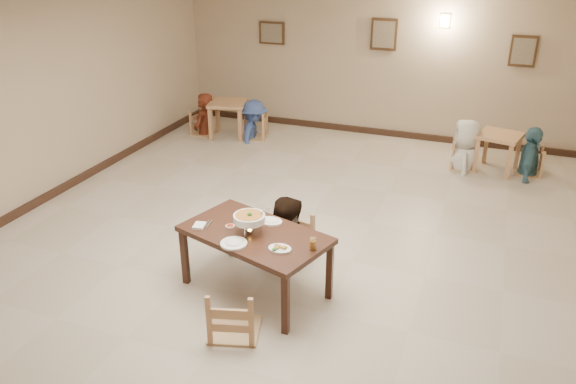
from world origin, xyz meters
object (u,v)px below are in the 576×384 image
at_px(main_table, 255,239).
at_px(main_diner, 284,197).
at_px(bg_diner_b, 253,100).
at_px(bg_diner_d, 536,127).
at_px(bg_chair_rl, 466,143).
at_px(bg_diner_c, 469,120).
at_px(bg_chair_rr, 532,149).
at_px(bg_table_left, 228,108).
at_px(bg_diner_a, 202,93).
at_px(chair_far, 288,220).
at_px(bg_table_right, 499,141).
at_px(drink_glass, 313,244).
at_px(chair_near, 233,288).
at_px(bg_chair_ll, 203,112).
at_px(curry_warmer, 249,218).
at_px(bg_chair_lr, 254,113).

xyz_separation_m(main_table, main_diner, (0.07, 0.71, 0.20)).
bearing_deg(bg_diner_b, bg_diner_d, -101.35).
relative_size(bg_chair_rl, bg_diner_b, 0.60).
relative_size(bg_diner_c, bg_diner_d, 1.06).
height_order(bg_chair_rl, bg_chair_rr, bg_chair_rl).
distance_m(bg_table_left, bg_diner_a, 0.59).
distance_m(chair_far, bg_chair_rl, 4.31).
distance_m(bg_table_left, bg_diner_d, 5.65).
xyz_separation_m(main_table, bg_table_right, (2.43, 4.75, -0.14)).
distance_m(bg_table_right, bg_diner_c, 0.63).
relative_size(drink_glass, bg_diner_c, 0.08).
bearing_deg(bg_table_right, chair_far, -120.26).
bearing_deg(drink_glass, chair_far, 124.37).
relative_size(bg_table_right, bg_chair_rr, 0.89).
height_order(bg_table_right, bg_chair_rl, bg_chair_rl).
height_order(chair_near, bg_table_left, chair_near).
bearing_deg(bg_chair_ll, bg_table_right, -82.26).
height_order(main_diner, bg_diner_b, main_diner).
relative_size(curry_warmer, bg_chair_lr, 0.37).
relative_size(bg_table_left, bg_diner_a, 0.51).
relative_size(chair_near, bg_diner_b, 0.69).
xyz_separation_m(bg_table_right, bg_diner_b, (-4.60, 0.10, 0.24)).
bearing_deg(bg_table_right, bg_chair_rl, -172.34).
relative_size(bg_chair_rr, bg_diner_d, 0.55).
height_order(chair_far, bg_chair_rl, chair_far).
relative_size(bg_table_right, bg_chair_ll, 0.87).
bearing_deg(main_table, bg_table_right, 80.50).
distance_m(bg_chair_ll, bg_chair_rl, 5.11).
xyz_separation_m(main_table, bg_chair_rl, (1.90, 4.68, -0.21)).
bearing_deg(bg_chair_rr, main_table, -32.81).
bearing_deg(main_diner, bg_diner_d, -130.14).
relative_size(bg_chair_rl, bg_diner_a, 0.55).
relative_size(chair_near, bg_chair_lr, 1.01).
height_order(bg_diner_b, bg_diner_c, bg_diner_c).
xyz_separation_m(curry_warmer, bg_chair_ll, (-3.17, 4.75, -0.47)).
bearing_deg(chair_far, drink_glass, -42.11).
bearing_deg(bg_diner_c, bg_table_right, 90.57).
relative_size(main_diner, bg_diner_d, 1.05).
height_order(bg_table_left, bg_chair_rr, bg_chair_rr).
bearing_deg(bg_table_right, bg_table_left, 179.59).
xyz_separation_m(bg_chair_rr, bg_diner_c, (-1.05, -0.12, 0.43)).
distance_m(bg_chair_rr, bg_diner_d, 0.38).
bearing_deg(bg_chair_ll, bg_diner_c, -83.02).
bearing_deg(main_diner, bg_chair_rl, -119.75).
height_order(main_table, chair_near, chair_near).
height_order(chair_far, drink_glass, chair_far).
distance_m(curry_warmer, drink_glass, 0.77).
xyz_separation_m(main_diner, bg_diner_a, (-3.29, 4.00, -0.02)).
bearing_deg(bg_diner_a, bg_diner_d, 90.84).
bearing_deg(bg_table_left, main_table, -60.67).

